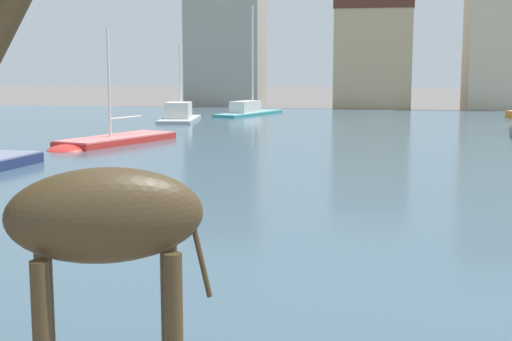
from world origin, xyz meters
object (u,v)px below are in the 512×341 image
object	(u,v)px
giraffe_statue	(89,226)
sailboat_red	(108,145)
sailboat_grey	(181,119)
sailboat_teal	(252,113)

from	to	relation	value
giraffe_statue	sailboat_red	size ratio (longest dim) A/B	0.64
giraffe_statue	sailboat_grey	world-z (taller)	sailboat_grey
sailboat_red	sailboat_grey	bearing A→B (deg)	94.04
giraffe_statue	sailboat_teal	size ratio (longest dim) A/B	0.56
giraffe_statue	sailboat_teal	distance (m)	48.48
giraffe_statue	sailboat_grey	distance (m)	42.29
giraffe_statue	sailboat_red	bearing A→B (deg)	112.22
sailboat_grey	sailboat_red	xyz separation A→B (m)	(1.08, -15.28, -0.14)
sailboat_red	giraffe_statue	bearing A→B (deg)	-67.78
sailboat_grey	sailboat_red	bearing A→B (deg)	-85.96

